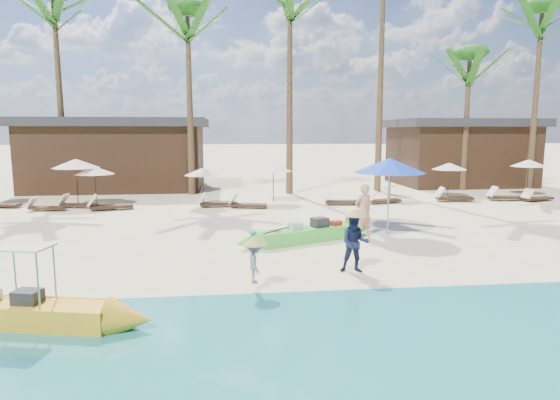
{
  "coord_description": "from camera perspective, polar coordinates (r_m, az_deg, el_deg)",
  "views": [
    {
      "loc": [
        -1.32,
        -12.29,
        3.51
      ],
      "look_at": [
        0.27,
        2.0,
        1.4
      ],
      "focal_mm": 30.0,
      "sensor_mm": 36.0,
      "label": 1
    }
  ],
  "objects": [
    {
      "name": "lounger_5_left",
      "position": [
        22.14,
        -7.85,
        -0.31
      ],
      "size": [
        1.88,
        0.77,
        0.62
      ],
      "rotation": [
        0.0,
        0.0,
        0.11
      ],
      "color": "#341F15",
      "rests_on": "ground"
    },
    {
      "name": "wet_sand_strip",
      "position": [
        8.19,
        3.7,
        -17.01
      ],
      "size": [
        240.0,
        4.5,
        0.01
      ],
      "primitive_type": "cube",
      "color": "tan",
      "rests_on": "ground"
    },
    {
      "name": "tourist",
      "position": [
        15.76,
        10.12,
        -1.33
      ],
      "size": [
        0.76,
        0.63,
        1.79
      ],
      "primitive_type": "imported",
      "rotation": [
        0.0,
        0.0,
        3.51
      ],
      "color": "tan",
      "rests_on": "ground"
    },
    {
      "name": "lounger_9_left",
      "position": [
        26.6,
        25.69,
        0.4
      ],
      "size": [
        1.94,
        0.75,
        0.65
      ],
      "rotation": [
        0.0,
        0.0,
        -0.09
      ],
      "color": "#341F15",
      "rests_on": "ground"
    },
    {
      "name": "ground",
      "position": [
        12.85,
        -0.22,
        -7.51
      ],
      "size": [
        240.0,
        240.0,
        0.0
      ],
      "primitive_type": "plane",
      "color": "#FFECBC",
      "rests_on": "ground"
    },
    {
      "name": "palm_2",
      "position": [
        29.4,
        -25.74,
        18.67
      ],
      "size": [
        2.08,
        2.08,
        11.33
      ],
      "color": "brown",
      "rests_on": "ground"
    },
    {
      "name": "lounger_6_right",
      "position": [
        22.78,
        7.36,
        -0.08
      ],
      "size": [
        1.82,
        0.67,
        0.61
      ],
      "rotation": [
        0.0,
        0.0,
        -0.07
      ],
      "color": "#341F15",
      "rests_on": "ground"
    },
    {
      "name": "resort_parasol_6",
      "position": [
        23.2,
        -0.83,
        3.99
      ],
      "size": [
        1.88,
        1.88,
        1.94
      ],
      "color": "#341F15",
      "rests_on": "ground"
    },
    {
      "name": "lounger_4_right",
      "position": [
        22.42,
        -20.22,
        -0.61
      ],
      "size": [
        2.02,
        1.03,
        0.66
      ],
      "rotation": [
        0.0,
        0.0,
        0.24
      ],
      "color": "#341F15",
      "rests_on": "ground"
    },
    {
      "name": "palm_6",
      "position": [
        30.52,
        22.07,
        14.41
      ],
      "size": [
        2.08,
        2.08,
        8.51
      ],
      "color": "brown",
      "rests_on": "ground"
    },
    {
      "name": "resort_parasol_3",
      "position": [
        24.16,
        -23.64,
        4.1
      ],
      "size": [
        2.17,
        2.17,
        2.24
      ],
      "color": "#341F15",
      "rests_on": "ground"
    },
    {
      "name": "lounger_8_left",
      "position": [
        25.28,
        20.23,
        0.33
      ],
      "size": [
        1.93,
        0.77,
        0.64
      ],
      "rotation": [
        0.0,
        0.0,
        -0.1
      ],
      "color": "#341F15",
      "rests_on": "ground"
    },
    {
      "name": "lounger_7_right",
      "position": [
        23.53,
        12.35,
        0.05
      ],
      "size": [
        1.8,
        0.91,
        0.59
      ],
      "rotation": [
        0.0,
        0.0,
        0.23
      ],
      "color": "#341F15",
      "rests_on": "ground"
    },
    {
      "name": "lounger_3_right",
      "position": [
        23.36,
        -26.72,
        -0.73
      ],
      "size": [
        1.7,
        0.68,
        0.56
      ],
      "rotation": [
        0.0,
        0.0,
        -0.11
      ],
      "color": "#341F15",
      "rests_on": "ground"
    },
    {
      "name": "lounger_4_left",
      "position": [
        23.67,
        -23.58,
        -0.42
      ],
      "size": [
        1.75,
        0.77,
        0.57
      ],
      "rotation": [
        0.0,
        0.0,
        -0.15
      ],
      "color": "#341F15",
      "rests_on": "ground"
    },
    {
      "name": "lounger_3_left",
      "position": [
        25.28,
        -30.89,
        -0.4
      ],
      "size": [
        1.73,
        0.87,
        0.56
      ],
      "rotation": [
        0.0,
        0.0,
        -0.23
      ],
      "color": "#341F15",
      "rests_on": "ground"
    },
    {
      "name": "lounger_6_left",
      "position": [
        21.7,
        -4.17,
        -0.47
      ],
      "size": [
        1.8,
        0.97,
        0.58
      ],
      "rotation": [
        0.0,
        0.0,
        -0.27
      ],
      "color": "#341F15",
      "rests_on": "ground"
    },
    {
      "name": "vendor_yellow",
      "position": [
        10.42,
        -3.07,
        -7.61
      ],
      "size": [
        0.39,
        0.63,
        0.93
      ],
      "primitive_type": "imported",
      "rotation": [
        0.0,
        0.0,
        1.64
      ],
      "color": "gray",
      "rests_on": "ground"
    },
    {
      "name": "pavilion_west",
      "position": [
        30.56,
        -19.06,
        5.41
      ],
      "size": [
        10.8,
        6.6,
        4.3
      ],
      "color": "#341F15",
      "rests_on": "ground"
    },
    {
      "name": "palm_3",
      "position": [
        27.12,
        -11.16,
        18.96
      ],
      "size": [
        2.08,
        2.08,
        10.52
      ],
      "color": "brown",
      "rests_on": "ground"
    },
    {
      "name": "resort_parasol_8",
      "position": [
        26.48,
        19.93,
        3.89
      ],
      "size": [
        1.82,
        1.82,
        1.87
      ],
      "color": "#341F15",
      "rests_on": "ground"
    },
    {
      "name": "resort_parasol_7",
      "position": [
        25.03,
        13.38,
        3.84
      ],
      "size": [
        1.77,
        1.77,
        1.82
      ],
      "color": "#341F15",
      "rests_on": "ground"
    },
    {
      "name": "palm_7",
      "position": [
        32.0,
        29.18,
        17.19
      ],
      "size": [
        2.08,
        2.08,
        11.08
      ],
      "color": "brown",
      "rests_on": "ground"
    },
    {
      "name": "pavilion_east",
      "position": [
        33.52,
        20.95,
        5.55
      ],
      "size": [
        8.8,
        6.6,
        4.3
      ],
      "color": "#341F15",
      "rests_on": "ground"
    },
    {
      "name": "blue_umbrella",
      "position": [
        16.27,
        13.21,
        4.11
      ],
      "size": [
        2.44,
        2.44,
        2.62
      ],
      "color": "#99999E",
      "rests_on": "ground"
    },
    {
      "name": "palm_5",
      "position": [
        29.01,
        12.44,
        22.75
      ],
      "size": [
        2.08,
        2.08,
        13.6
      ],
      "color": "brown",
      "rests_on": "ground"
    },
    {
      "name": "resort_parasol_5",
      "position": [
        22.29,
        -9.39,
        3.43
      ],
      "size": [
        1.77,
        1.77,
        1.83
      ],
      "color": "#341F15",
      "rests_on": "ground"
    },
    {
      "name": "lounger_9_right",
      "position": [
        27.03,
        28.76,
        0.27
      ],
      "size": [
        1.81,
        0.95,
        0.59
      ],
      "rotation": [
        0.0,
        0.0,
        0.25
      ],
      "color": "#341F15",
      "rests_on": "ground"
    },
    {
      "name": "resort_parasol_9",
      "position": [
        29.11,
        28.07,
        3.99
      ],
      "size": [
        1.94,
        1.94,
        1.99
      ],
      "color": "#341F15",
      "rests_on": "ground"
    },
    {
      "name": "lounger_7_left",
      "position": [
        22.75,
        7.35,
        -0.09
      ],
      "size": [
        1.8,
        0.72,
        0.6
      ],
      "rotation": [
        0.0,
        0.0,
        -0.1
      ],
      "color": "#341F15",
      "rests_on": "ground"
    },
    {
      "name": "vendor_green",
      "position": [
        11.87,
        9.12,
        -5.2
      ],
      "size": [
        0.83,
        0.7,
        1.5
      ],
      "primitive_type": "imported",
      "rotation": [
        0.0,
        0.0,
        -0.2
      ],
      "color": "#161D3D",
      "rests_on": "ground"
    },
    {
      "name": "resort_parasol_4",
      "position": [
        23.76,
        -21.66,
        3.37
      ],
      "size": [
        1.82,
        1.82,
        1.88
      ],
      "color": "#341F15",
      "rests_on": "ground"
    },
    {
      "name": "green_canoe",
      "position": [
        15.15,
        3.43,
        -4.12
      ],
      "size": [
        5.37,
        2.63,
        0.73
      ],
      "rotation": [
        0.0,
        0.0,
        0.41
      ],
      "color": "#49D942",
      "rests_on": "ground"
    },
    {
      "name": "palm_4",
      "position": [
        27.18,
        1.21,
        20.96
      ],
      "size": [
        2.08,
        2.08,
        11.7
      ],
      "color": "brown",
      "rests_on": "ground"
    },
    {
      "name": "yellow_canoe",
      "position": [
        10.0,
        -29.37,
        -11.84
      ],
      "size": [
        5.65,
        1.63,
        1.48
      ],
      "rotation": [
        0.0,
        0.0,
        -0.22
      ],
      "color": "yellow",
      "rests_on": "ground"
    }
  ]
}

